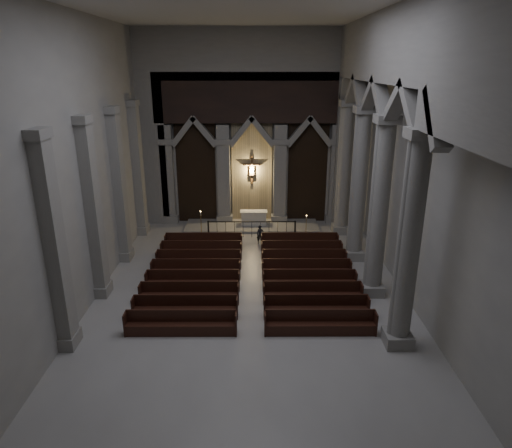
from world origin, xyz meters
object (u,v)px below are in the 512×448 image
at_px(candle_stand_left, 201,229).
at_px(worshipper, 260,235).
at_px(altar_rail, 252,226).
at_px(pews, 251,278).
at_px(altar, 254,217).
at_px(candle_stand_right, 306,230).

distance_m(candle_stand_left, worshipper, 3.79).
height_order(altar_rail, pews, altar_rail).
relative_size(candle_stand_left, pews, 0.16).
bearing_deg(candle_stand_left, altar_rail, -4.21).
distance_m(altar, candle_stand_right, 3.60).
bearing_deg(pews, candle_stand_right, 63.17).
relative_size(altar_rail, worshipper, 4.75).
relative_size(altar, candle_stand_left, 1.08).
height_order(candle_stand_left, candle_stand_right, candle_stand_left).
bearing_deg(candle_stand_right, altar, 152.87).
xyz_separation_m(altar_rail, pews, (-0.00, -6.21, -0.38)).
bearing_deg(candle_stand_right, worshipper, -153.49).
relative_size(candle_stand_right, worshipper, 1.14).
distance_m(candle_stand_left, pews, 7.13).
relative_size(altar_rail, candle_stand_right, 4.17).
bearing_deg(altar_rail, candle_stand_left, 175.79).
bearing_deg(altar_rail, worshipper, -64.93).
bearing_deg(candle_stand_left, altar, 28.97).
distance_m(candle_stand_left, candle_stand_right, 6.40).
height_order(altar_rail, worshipper, worshipper).
distance_m(candle_stand_right, worshipper, 3.17).
relative_size(altar_rail, candle_stand_left, 3.33).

